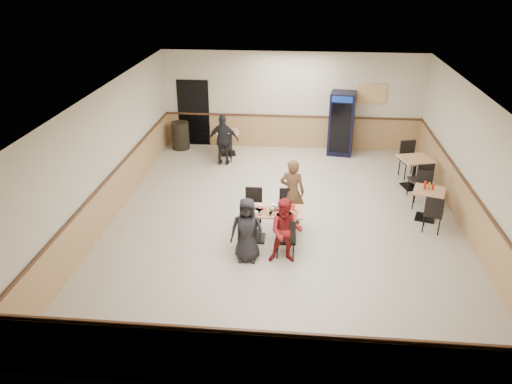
# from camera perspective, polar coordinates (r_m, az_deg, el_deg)

# --- Properties ---
(ground) EXTENTS (10.00, 10.00, 0.00)m
(ground) POSITION_cam_1_polar(r_m,az_deg,el_deg) (11.53, 3.25, -3.39)
(ground) COLOR beige
(ground) RESTS_ON ground
(room_shell) EXTENTS (10.00, 10.00, 10.00)m
(room_shell) POSITION_cam_1_polar(r_m,az_deg,el_deg) (13.68, 11.21, 3.59)
(room_shell) COLOR silver
(room_shell) RESTS_ON ground
(main_table) EXTENTS (1.34, 0.68, 0.71)m
(main_table) POSITION_cam_1_polar(r_m,az_deg,el_deg) (10.58, 1.71, -3.24)
(main_table) COLOR black
(main_table) RESTS_ON ground
(main_chairs) EXTENTS (1.20, 1.57, 0.90)m
(main_chairs) POSITION_cam_1_polar(r_m,az_deg,el_deg) (10.59, 1.45, -3.33)
(main_chairs) COLOR black
(main_chairs) RESTS_ON ground
(diner_woman_left) EXTENTS (0.67, 0.44, 1.35)m
(diner_woman_left) POSITION_cam_1_polar(r_m,az_deg,el_deg) (9.80, -1.03, -4.36)
(diner_woman_left) COLOR black
(diner_woman_left) RESTS_ON ground
(diner_woman_right) EXTENTS (0.68, 0.54, 1.37)m
(diner_woman_right) POSITION_cam_1_polar(r_m,az_deg,el_deg) (9.76, 3.43, -4.48)
(diner_woman_right) COLOR maroon
(diner_woman_right) RESTS_ON ground
(diner_man_opposite) EXTENTS (0.61, 0.45, 1.54)m
(diner_man_opposite) POSITION_cam_1_polar(r_m,az_deg,el_deg) (11.16, 4.15, 0.01)
(diner_man_opposite) COLOR brown
(diner_man_opposite) RESTS_ON ground
(lone_diner) EXTENTS (0.88, 0.38, 1.49)m
(lone_diner) POSITION_cam_1_polar(r_m,az_deg,el_deg) (14.47, -3.74, 5.95)
(lone_diner) COLOR black
(lone_diner) RESTS_ON ground
(tabletop_clutter) EXTENTS (1.17, 0.64, 0.12)m
(tabletop_clutter) POSITION_cam_1_polar(r_m,az_deg,el_deg) (10.42, 1.65, -2.09)
(tabletop_clutter) COLOR #B21A0B
(tabletop_clutter) RESTS_ON main_table
(side_table_near) EXTENTS (0.85, 0.85, 0.72)m
(side_table_near) POSITION_cam_1_polar(r_m,az_deg,el_deg) (12.09, 19.04, -0.85)
(side_table_near) COLOR black
(side_table_near) RESTS_ON ground
(side_table_near_chair_south) EXTENTS (0.53, 0.53, 0.91)m
(side_table_near_chair_south) POSITION_cam_1_polar(r_m,az_deg,el_deg) (11.60, 19.62, -2.21)
(side_table_near_chair_south) COLOR black
(side_table_near_chair_south) RESTS_ON ground
(side_table_near_chair_north) EXTENTS (0.53, 0.53, 0.91)m
(side_table_near_chair_north) POSITION_cam_1_polar(r_m,az_deg,el_deg) (12.61, 18.48, 0.20)
(side_table_near_chair_north) COLOR black
(side_table_near_chair_north) RESTS_ON ground
(side_table_far) EXTENTS (0.94, 0.94, 0.82)m
(side_table_far) POSITION_cam_1_polar(r_m,az_deg,el_deg) (13.63, 17.67, 2.61)
(side_table_far) COLOR black
(side_table_far) RESTS_ON ground
(side_table_far_chair_south) EXTENTS (0.59, 0.59, 1.03)m
(side_table_far_chair_south) POSITION_cam_1_polar(r_m,az_deg,el_deg) (13.06, 18.19, 1.41)
(side_table_far_chair_south) COLOR black
(side_table_far_chair_south) RESTS_ON ground
(side_table_far_chair_north) EXTENTS (0.59, 0.59, 1.03)m
(side_table_far_chair_north) POSITION_cam_1_polar(r_m,az_deg,el_deg) (14.24, 17.17, 3.52)
(side_table_far_chair_north) COLOR black
(side_table_far_chair_north) RESTS_ON ground
(condiment_caddy) EXTENTS (0.23, 0.06, 0.20)m
(condiment_caddy) POSITION_cam_1_polar(r_m,az_deg,el_deg) (11.99, 19.07, 0.67)
(condiment_caddy) COLOR red
(condiment_caddy) RESTS_ON side_table_near
(back_table) EXTENTS (0.82, 0.82, 0.73)m
(back_table) POSITION_cam_1_polar(r_m,az_deg,el_deg) (15.33, -3.24, 6.07)
(back_table) COLOR black
(back_table) RESTS_ON ground
(back_table_chair_lone) EXTENTS (0.52, 0.52, 0.93)m
(back_table_chair_lone) POSITION_cam_1_polar(r_m,az_deg,el_deg) (14.79, -3.56, 5.24)
(back_table_chair_lone) COLOR black
(back_table_chair_lone) RESTS_ON ground
(pepsi_cooler) EXTENTS (0.83, 0.83, 1.91)m
(pepsi_cooler) POSITION_cam_1_polar(r_m,az_deg,el_deg) (15.45, 9.74, 7.73)
(pepsi_cooler) COLOR black
(pepsi_cooler) RESTS_ON ground
(trash_bin) EXTENTS (0.55, 0.55, 0.86)m
(trash_bin) POSITION_cam_1_polar(r_m,az_deg,el_deg) (15.97, -8.62, 6.40)
(trash_bin) COLOR black
(trash_bin) RESTS_ON ground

